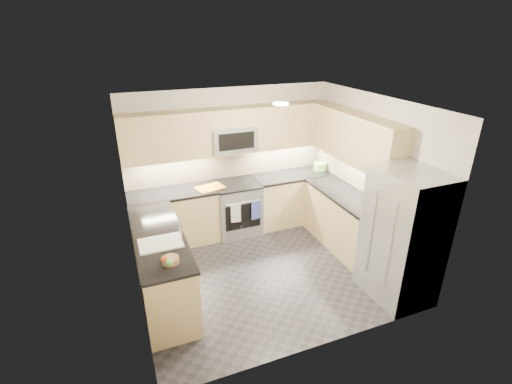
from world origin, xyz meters
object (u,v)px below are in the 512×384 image
microwave (233,138)px  refrigerator (403,236)px  gas_range (237,208)px  utensil_bowl (320,166)px  fruit_basket (171,260)px  cutting_board (210,188)px

microwave → refrigerator: (1.45, -2.55, -0.80)m
gas_range → utensil_bowl: size_ratio=3.82×
microwave → fruit_basket: size_ratio=3.99×
microwave → cutting_board: 0.91m
microwave → cutting_board: (-0.47, -0.17, -0.75)m
cutting_board → fruit_basket: fruit_basket is taller
gas_range → refrigerator: (1.45, -2.43, 0.45)m
cutting_board → fruit_basket: (-0.98, -1.93, 0.03)m
microwave → refrigerator: microwave is taller
utensil_bowl → microwave: bearing=177.3°
refrigerator → fruit_basket: 2.94m
utensil_bowl → gas_range: bearing=-178.4°
gas_range → cutting_board: bearing=-174.1°
fruit_basket → refrigerator: bearing=-8.8°
gas_range → refrigerator: size_ratio=0.51×
cutting_board → fruit_basket: 2.16m
utensil_bowl → refrigerator: bearing=-95.2°
gas_range → cutting_board: (-0.47, -0.05, 0.49)m
refrigerator → utensil_bowl: 2.48m
cutting_board → microwave: bearing=20.2°
microwave → fruit_basket: 2.65m
gas_range → microwave: (0.00, 0.12, 1.24)m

